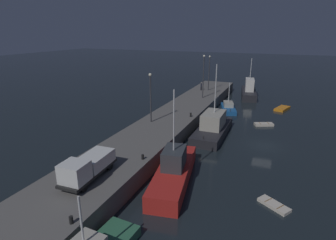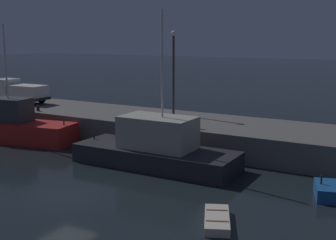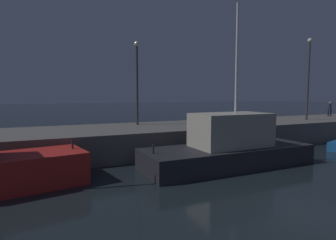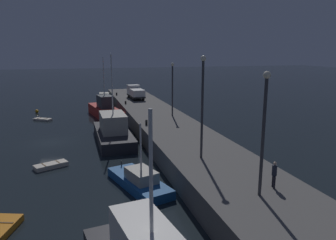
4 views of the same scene
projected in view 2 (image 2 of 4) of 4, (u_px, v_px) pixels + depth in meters
ground_plane at (66, 196)px, 24.38m from camera, size 320.00×320.00×0.00m
pier_quay at (185, 131)px, 36.12m from camera, size 68.81×7.41×2.00m
fishing_trawler_red at (11, 127)px, 37.13m from camera, size 11.60×4.94×9.55m
fishing_boat_white at (156, 148)px, 29.70m from camera, size 11.25×3.90×10.25m
rowboat_white_mid at (217, 220)px, 20.64m from camera, size 2.25×3.16×0.45m
lamp_post_west at (174, 65)px, 37.57m from camera, size 0.44×0.44×7.06m
utility_truck at (19, 91)px, 44.63m from camera, size 6.28×2.39×2.35m
bollard_central at (38, 108)px, 39.91m from camera, size 0.28×0.28×0.51m
bollard_east at (197, 124)px, 32.18m from camera, size 0.28×0.28×0.64m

